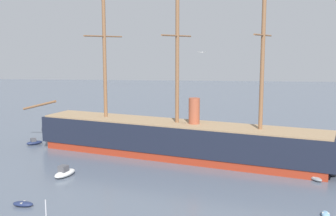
% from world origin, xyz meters
% --- Properties ---
extents(tall_ship, '(59.39, 24.31, 29.56)m').
position_xyz_m(tall_ship, '(-0.25, 48.10, 3.22)').
color(tall_ship, maroon).
rests_on(tall_ship, ground).
extents(dinghy_mid_left, '(2.63, 1.30, 0.60)m').
position_xyz_m(dinghy_mid_left, '(-16.96, 24.19, 0.30)').
color(dinghy_mid_left, '#1E284C').
rests_on(dinghy_mid_left, ground).
extents(dinghy_mid_right, '(1.23, 2.21, 0.50)m').
position_xyz_m(dinghy_mid_right, '(18.31, 24.47, 0.25)').
color(dinghy_mid_right, '#7FB2D6').
rests_on(dinghy_mid_right, ground).
extents(motorboat_alongside_bow, '(3.04, 4.47, 1.74)m').
position_xyz_m(motorboat_alongside_bow, '(-15.82, 35.90, 0.61)').
color(motorboat_alongside_bow, silver).
rests_on(motorboat_alongside_bow, ground).
extents(dinghy_alongside_stern, '(2.12, 2.74, 0.59)m').
position_xyz_m(dinghy_alongside_stern, '(20.29, 37.57, 0.30)').
color(dinghy_alongside_stern, gray).
rests_on(dinghy_alongside_stern, ground).
extents(motorboat_far_left, '(3.17, 2.98, 1.29)m').
position_xyz_m(motorboat_far_left, '(-28.31, 54.83, 0.45)').
color(motorboat_far_left, '#1E284C').
rests_on(motorboat_far_left, ground).
extents(seagull_in_flight, '(1.27, 0.75, 0.14)m').
position_xyz_m(seagull_in_flight, '(4.10, 33.42, 18.17)').
color(seagull_in_flight, silver).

